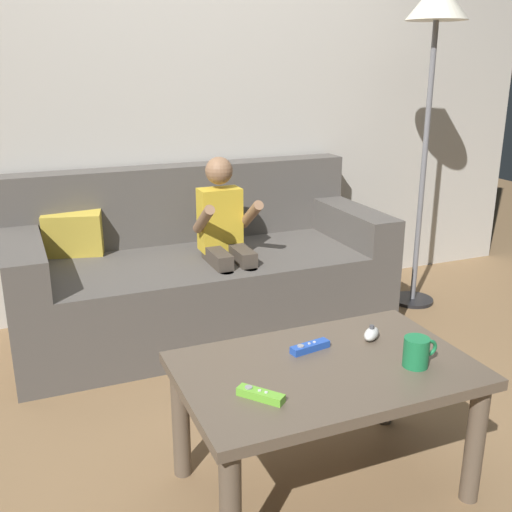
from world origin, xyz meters
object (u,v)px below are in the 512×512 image
at_px(coffee_table, 325,386).
at_px(nunchuk_white, 371,334).
at_px(floor_lamp, 436,27).
at_px(person_seated_on_couch, 226,238).
at_px(game_remote_blue_near_edge, 310,347).
at_px(game_remote_lime_far_corner, 260,395).
at_px(coffee_mug, 417,352).
at_px(couch, 199,275).

bearing_deg(coffee_table, nunchuk_white, 24.28).
bearing_deg(floor_lamp, person_seated_on_couch, -178.85).
bearing_deg(person_seated_on_couch, game_remote_blue_near_edge, -95.41).
distance_m(game_remote_blue_near_edge, game_remote_lime_far_corner, 0.34).
relative_size(coffee_mug, floor_lamp, 0.07).
xyz_separation_m(game_remote_lime_far_corner, floor_lamp, (1.55, 1.33, 1.06)).
bearing_deg(person_seated_on_couch, nunchuk_white, -83.34).
xyz_separation_m(coffee_table, floor_lamp, (1.28, 1.23, 1.15)).
relative_size(couch, coffee_table, 2.04).
bearing_deg(game_remote_lime_far_corner, coffee_table, 20.87).
height_order(couch, person_seated_on_couch, person_seated_on_couch).
bearing_deg(game_remote_blue_near_edge, game_remote_lime_far_corner, -141.45).
relative_size(coffee_table, coffee_mug, 7.80).
bearing_deg(game_remote_lime_far_corner, game_remote_blue_near_edge, 38.55).
distance_m(person_seated_on_couch, coffee_mug, 1.33).
distance_m(person_seated_on_couch, floor_lamp, 1.54).
height_order(coffee_mug, floor_lamp, floor_lamp).
bearing_deg(coffee_mug, floor_lamp, 52.73).
relative_size(nunchuk_white, coffee_mug, 0.82).
distance_m(coffee_mug, floor_lamp, 1.97).
relative_size(couch, coffee_mug, 15.95).
bearing_deg(game_remote_lime_far_corner, person_seated_on_couch, 74.20).
xyz_separation_m(person_seated_on_couch, coffee_table, (-0.11, -1.21, -0.15)).
xyz_separation_m(person_seated_on_couch, game_remote_lime_far_corner, (-0.37, -1.31, -0.07)).
bearing_deg(coffee_mug, nunchuk_white, 96.44).
height_order(couch, floor_lamp, floor_lamp).
xyz_separation_m(game_remote_blue_near_edge, game_remote_lime_far_corner, (-0.27, -0.21, 0.00)).
distance_m(game_remote_blue_near_edge, nunchuk_white, 0.23).
xyz_separation_m(coffee_table, game_remote_lime_far_corner, (-0.27, -0.10, 0.08)).
distance_m(coffee_table, nunchuk_white, 0.27).
bearing_deg(game_remote_lime_far_corner, coffee_mug, -0.88).
height_order(couch, nunchuk_white, couch).
height_order(couch, coffee_mug, couch).
bearing_deg(floor_lamp, coffee_table, -136.07).
height_order(nunchuk_white, floor_lamp, floor_lamp).
height_order(couch, coffee_table, couch).
distance_m(coffee_table, floor_lamp, 2.11).
bearing_deg(nunchuk_white, couch, 99.72).
distance_m(person_seated_on_couch, nunchuk_white, 1.11).
bearing_deg(nunchuk_white, floor_lamp, 47.15).
xyz_separation_m(coffee_table, coffee_mug, (0.26, -0.11, 0.12)).
bearing_deg(coffee_table, person_seated_on_couch, 85.03).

